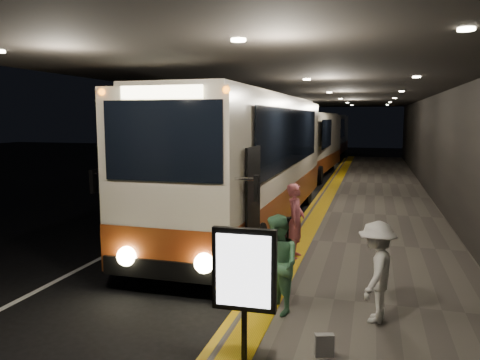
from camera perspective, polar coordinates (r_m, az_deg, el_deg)
The scene contains 17 objects.
ground at distance 12.89m, azimuth -5.68°, elevation -8.00°, with size 90.00×90.00×0.00m, color black.
lane_line_white at distance 18.07m, azimuth -5.18°, elevation -3.46°, with size 0.12×50.00×0.01m, color silver.
kerb_stripe_yellow at distance 17.05m, azimuth 7.99°, elevation -4.17°, with size 0.18×50.00×0.01m, color gold.
sidewalk at distance 16.88m, azimuth 16.11°, elevation -4.27°, with size 4.50×50.00×0.15m, color #514C44.
tactile_strip at distance 16.96m, azimuth 9.68°, elevation -3.75°, with size 0.50×50.00×0.01m, color gold.
terminal_wall at distance 16.72m, azimuth 24.24°, elevation 5.36°, with size 0.10×50.00×6.00m, color black.
support_columns at distance 16.74m, azimuth -5.54°, elevation 3.25°, with size 0.80×24.80×4.40m.
canopy at distance 16.71m, azimuth 8.80°, elevation 11.42°, with size 9.00×50.00×0.40m, color black.
coach_main at distance 14.79m, azimuth 1.26°, elevation 1.71°, with size 2.78×13.02×4.04m.
coach_second at distance 28.45m, azimuth 8.38°, elevation 4.06°, with size 2.95×11.72×3.65m.
coach_third at distance 42.22m, azimuth 10.77°, elevation 5.12°, with size 2.69×11.61×3.63m.
passenger_boarding at distance 11.17m, azimuth 6.77°, elevation -4.96°, with size 0.65×0.43×1.78m, color #BE5861.
passenger_waiting_green at distance 8.05m, azimuth 4.61°, elevation -10.23°, with size 0.82×0.51×1.69m, color #477F58.
passenger_waiting_white at distance 8.05m, azimuth 16.30°, elevation -10.66°, with size 1.07×0.50×1.65m, color beige.
bag_polka at distance 7.00m, azimuth 10.23°, elevation -19.22°, with size 0.26×0.11×0.32m, color black.
info_sign at distance 6.37m, azimuth 0.51°, elevation -11.19°, with size 0.88×0.14×1.86m.
stanchion_post at distance 10.82m, azimuth 5.80°, elevation -7.36°, with size 0.05×0.05×1.05m, color black.
Camera 1 is at (4.60, -11.54, 3.45)m, focal length 35.00 mm.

